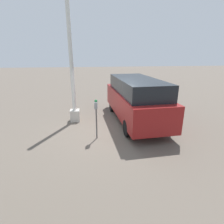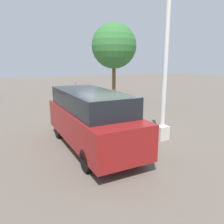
% 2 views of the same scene
% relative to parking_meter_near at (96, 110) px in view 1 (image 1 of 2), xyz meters
% --- Properties ---
extents(ground_plane, '(80.00, 80.00, 0.00)m').
position_rel_parking_meter_near_xyz_m(ground_plane, '(0.53, -0.59, -1.13)').
color(ground_plane, '#60564C').
extents(parking_meter_near, '(0.21, 0.13, 1.54)m').
position_rel_parking_meter_near_xyz_m(parking_meter_near, '(0.00, 0.00, 0.00)').
color(parking_meter_near, '#4C4C4C').
rests_on(parking_meter_near, ground).
extents(lamp_post, '(0.44, 0.44, 5.22)m').
position_rel_parking_meter_near_xyz_m(lamp_post, '(2.01, 0.93, 0.64)').
color(lamp_post, beige).
rests_on(lamp_post, ground).
extents(parked_van, '(5.27, 2.05, 2.06)m').
position_rel_parking_meter_near_xyz_m(parked_van, '(1.63, -1.95, -0.02)').
color(parked_van, maroon).
rests_on(parked_van, ground).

